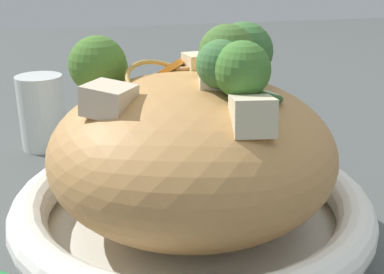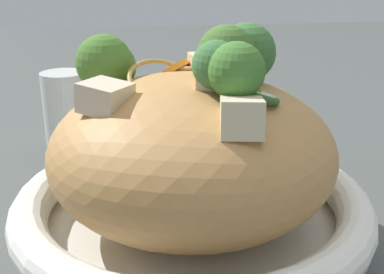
{
  "view_description": "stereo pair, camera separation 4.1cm",
  "coord_description": "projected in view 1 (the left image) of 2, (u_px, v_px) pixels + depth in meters",
  "views": [
    {
      "loc": [
        -0.1,
        -0.37,
        0.24
      ],
      "look_at": [
        0.0,
        0.0,
        0.1
      ],
      "focal_mm": 45.53,
      "sensor_mm": 36.0,
      "label": 1
    },
    {
      "loc": [
        -0.06,
        -0.38,
        0.24
      ],
      "look_at": [
        0.0,
        0.0,
        0.1
      ],
      "focal_mm": 45.53,
      "sensor_mm": 36.0,
      "label": 2
    }
  ],
  "objects": [
    {
      "name": "zucchini_slices",
      "position": [
        234.0,
        83.0,
        0.39
      ],
      "size": [
        0.07,
        0.15,
        0.02
      ],
      "color": "beige",
      "rests_on": "serving_bowl"
    },
    {
      "name": "noodle_heap",
      "position": [
        192.0,
        151.0,
        0.41
      ],
      "size": [
        0.24,
        0.24,
        0.14
      ],
      "color": "#B8844A",
      "rests_on": "serving_bowl"
    },
    {
      "name": "broccoli_florets",
      "position": [
        176.0,
        63.0,
        0.4
      ],
      "size": [
        0.18,
        0.18,
        0.08
      ],
      "color": "#99C37A",
      "rests_on": "serving_bowl"
    },
    {
      "name": "ground_plane",
      "position": [
        192.0,
        242.0,
        0.44
      ],
      "size": [
        3.0,
        3.0,
        0.0
      ],
      "primitive_type": "plane",
      "color": "#474B49"
    },
    {
      "name": "chicken_chunks",
      "position": [
        190.0,
        92.0,
        0.37
      ],
      "size": [
        0.13,
        0.15,
        0.04
      ],
      "color": "beige",
      "rests_on": "serving_bowl"
    },
    {
      "name": "drinking_glass",
      "position": [
        42.0,
        112.0,
        0.65
      ],
      "size": [
        0.06,
        0.06,
        0.1
      ],
      "color": "silver",
      "rests_on": "ground_plane"
    },
    {
      "name": "carrot_coins",
      "position": [
        202.0,
        75.0,
        0.41
      ],
      "size": [
        0.08,
        0.11,
        0.03
      ],
      "color": "orange",
      "rests_on": "serving_bowl"
    },
    {
      "name": "serving_bowl",
      "position": [
        192.0,
        214.0,
        0.43
      ],
      "size": [
        0.31,
        0.31,
        0.06
      ],
      "color": "white",
      "rests_on": "ground_plane"
    }
  ]
}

